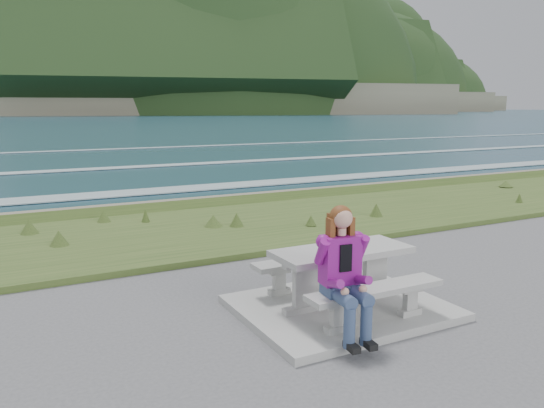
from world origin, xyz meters
name	(u,v)px	position (x,y,z in m)	size (l,w,h in m)	color
concrete_slab	(341,308)	(0.00, 0.00, 0.05)	(2.60, 2.10, 0.10)	#9B9A96
picnic_table	(342,261)	(0.00, 0.00, 0.68)	(1.80, 0.75, 0.75)	#9B9A96
bench_landward	(376,295)	(0.00, -0.70, 0.45)	(1.80, 0.35, 0.45)	#9B9A96
bench_seaward	(313,264)	(0.00, 0.70, 0.45)	(1.80, 0.35, 0.45)	#9B9A96
grass_verge	(206,232)	(0.00, 5.00, 0.00)	(160.00, 4.50, 0.22)	#30491B
shore_drop	(167,209)	(0.00, 7.90, 0.00)	(160.00, 0.80, 2.20)	brown
ocean	(77,188)	(0.00, 25.09, -1.74)	(1600.00, 1600.00, 0.09)	#1D4253
headland_range	(254,98)	(190.23, 398.20, 9.95)	(729.83, 363.95, 220.09)	brown
seated_woman	(346,290)	(-0.53, -0.84, 0.64)	(0.49, 0.78, 1.47)	navy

